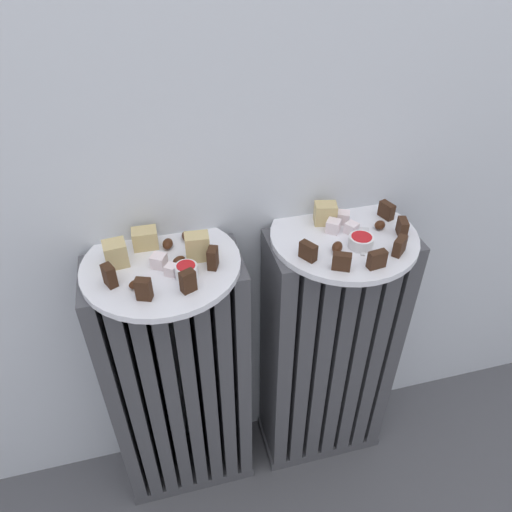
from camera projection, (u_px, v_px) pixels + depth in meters
The scene contains 32 objects.
radiator_left at pixel (180, 386), 1.05m from camera, with size 0.30×0.14×0.66m.
radiator_right at pixel (327, 355), 1.12m from camera, with size 0.30×0.14×0.66m.
plate_left at pixel (161, 265), 0.84m from camera, with size 0.28×0.28×0.01m, color white.
plate_right at pixel (344, 236), 0.91m from camera, with size 0.28×0.28×0.01m, color white.
dark_cake_slice_left_0 at pixel (109, 276), 0.78m from camera, with size 0.02×0.02×0.04m, color #382114.
dark_cake_slice_left_1 at pixel (144, 289), 0.75m from camera, with size 0.02×0.02×0.04m, color #382114.
dark_cake_slice_left_2 at pixel (188, 281), 0.77m from camera, with size 0.02×0.02×0.04m, color #382114.
dark_cake_slice_left_3 at pixel (213, 258), 0.82m from camera, with size 0.02×0.02×0.04m, color #382114.
marble_cake_slice_left_0 at pixel (197, 247), 0.83m from camera, with size 0.04×0.03×0.05m, color tan.
marble_cake_slice_left_1 at pixel (116, 254), 0.82m from camera, with size 0.04×0.04×0.04m, color tan.
marble_cake_slice_left_2 at pixel (145, 238), 0.87m from camera, with size 0.04×0.03×0.04m, color tan.
turkish_delight_left_0 at pixel (159, 261), 0.82m from camera, with size 0.02×0.02×0.02m, color white.
turkish_delight_left_1 at pixel (171, 270), 0.81m from camera, with size 0.02×0.02×0.02m, color white.
medjool_date_left_0 at pixel (168, 244), 0.87m from camera, with size 0.03×0.02×0.02m, color #3D1E0F.
medjool_date_left_1 at pixel (186, 236), 0.89m from camera, with size 0.03×0.02×0.01m, color #3D1E0F.
medjool_date_left_2 at pixel (137, 284), 0.78m from camera, with size 0.03×0.02×0.02m, color #3D1E0F.
medjool_date_left_3 at pixel (179, 261), 0.83m from camera, with size 0.02×0.01×0.02m, color #3D1E0F.
jam_bowl_left at pixel (186, 270), 0.80m from camera, with size 0.04×0.04×0.02m.
dark_cake_slice_right_0 at pixel (308, 251), 0.84m from camera, with size 0.03×0.01×0.03m, color #382114.
dark_cake_slice_right_1 at pixel (342, 262), 0.82m from camera, with size 0.03×0.01×0.03m, color #382114.
dark_cake_slice_right_2 at pixel (377, 259), 0.82m from camera, with size 0.03×0.01×0.03m, color #382114.
dark_cake_slice_right_3 at pixel (400, 246), 0.85m from camera, with size 0.03×0.01×0.03m, color #382114.
dark_cake_slice_right_4 at pixel (402, 227), 0.90m from camera, with size 0.03×0.01×0.03m, color #382114.
dark_cake_slice_right_5 at pixel (387, 210), 0.94m from camera, with size 0.03×0.01×0.03m, color #382114.
marble_cake_slice_right_0 at pixel (325, 213), 0.93m from camera, with size 0.04×0.03×0.04m, color tan.
turkish_delight_right_0 at pixel (333, 226), 0.91m from camera, with size 0.02×0.02×0.02m, color white.
turkish_delight_right_1 at pixel (343, 217), 0.93m from camera, with size 0.02×0.02×0.02m, color white.
turkish_delight_right_2 at pixel (352, 228), 0.91m from camera, with size 0.02×0.02×0.02m, color white.
medjool_date_right_0 at pixel (337, 247), 0.86m from camera, with size 0.03×0.02×0.02m, color #3D1E0F.
medjool_date_right_1 at pixel (380, 225), 0.92m from camera, with size 0.02×0.02×0.02m, color #3D1E0F.
jam_bowl_right at pixel (361, 241), 0.87m from camera, with size 0.05×0.05×0.02m.
fork at pixel (363, 239), 0.89m from camera, with size 0.05×0.09×0.00m.
Camera 1 is at (-0.18, -0.40, 1.20)m, focal length 33.68 mm.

